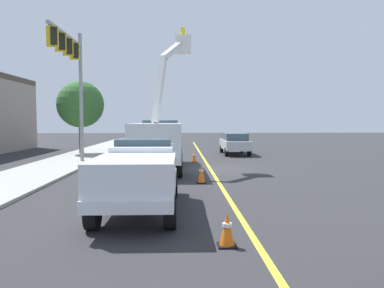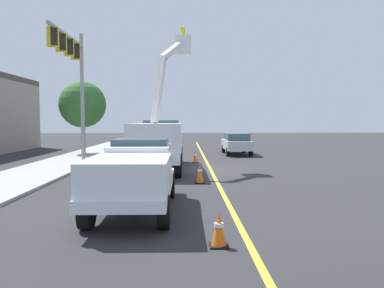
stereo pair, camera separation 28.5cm
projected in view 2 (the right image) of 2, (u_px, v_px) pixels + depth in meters
name	position (u px, v px, depth m)	size (l,w,h in m)	color
ground	(210.00, 169.00, 20.21)	(120.00, 120.00, 0.00)	#2D2D30
sidewalk_far_side	(49.00, 168.00, 20.05)	(60.00, 3.60, 0.12)	#9E9E99
lane_centre_stripe	(210.00, 169.00, 20.21)	(50.00, 0.16, 0.01)	yellow
utility_bucket_truck	(159.00, 140.00, 19.96)	(8.24, 3.17, 7.84)	silver
service_pickup_truck	(135.00, 173.00, 10.69)	(5.64, 2.27, 2.06)	white
passing_minivan	(236.00, 142.00, 28.81)	(4.83, 2.02, 1.69)	silver
traffic_cone_leading	(219.00, 229.00, 7.68)	(0.40, 0.40, 0.74)	black
traffic_cone_mid_front	(200.00, 173.00, 15.50)	(0.40, 0.40, 0.89)	black
traffic_cone_mid_rear	(195.00, 157.00, 23.32)	(0.40, 0.40, 0.75)	black
traffic_signal_mast	(73.00, 66.00, 20.96)	(5.70, 0.63, 8.08)	gray
street_tree_right	(83.00, 105.00, 28.44)	(3.61, 3.61, 5.74)	brown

